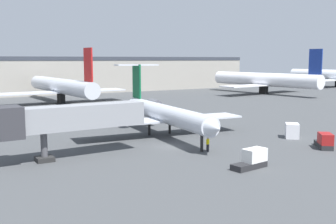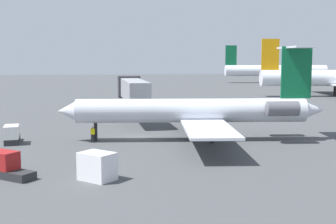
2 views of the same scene
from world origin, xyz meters
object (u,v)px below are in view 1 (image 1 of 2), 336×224
ground_crew_marshaller (208,144)px  parked_airliner_centre (61,86)px  cargo_container_uld (292,131)px  regional_jet (162,112)px  baggage_tug_lead (252,160)px  parked_airliner_east_mid (264,80)px  jet_bridge (65,119)px  baggage_tug_trailing (325,142)px

ground_crew_marshaller → parked_airliner_centre: bearing=88.8°
cargo_container_uld → regional_jet: bearing=142.7°
cargo_container_uld → baggage_tug_lead: bearing=-150.8°
parked_airliner_east_mid → baggage_tug_lead: bearing=-135.6°
regional_jet → jet_bridge: (-15.78, -5.98, 1.08)m
jet_bridge → parked_airliner_east_mid: (78.49, 49.19, -0.02)m
baggage_tug_lead → cargo_container_uld: 17.73m
regional_jet → parked_airliner_centre: bearing=89.2°
parked_airliner_centre → parked_airliner_east_mid: 62.27m
regional_jet → parked_airliner_centre: parked_airliner_centre is taller
regional_jet → jet_bridge: size_ratio=1.76×
regional_jet → baggage_tug_trailing: size_ratio=7.07×
baggage_tug_trailing → parked_airliner_centre: (-11.66, 66.63, 3.28)m
jet_bridge → baggage_tug_trailing: bearing=-22.2°
baggage_tug_trailing → parked_airliner_east_mid: bearing=50.3°
baggage_tug_trailing → parked_airliner_centre: bearing=99.9°
cargo_container_uld → parked_airliner_east_mid: (48.51, 54.03, 3.35)m
ground_crew_marshaller → baggage_tug_lead: (-0.70, -8.16, -0.02)m
regional_jet → ground_crew_marshaller: size_ratio=16.73×
cargo_container_uld → ground_crew_marshaller: bearing=-178.1°
baggage_tug_trailing → parked_airliner_centre: size_ratio=0.10×
baggage_tug_lead → regional_jet: bearing=86.2°
regional_jet → baggage_tug_trailing: 21.54m
cargo_container_uld → jet_bridge: bearing=170.8°
ground_crew_marshaller → parked_airliner_east_mid: size_ratio=0.04×
ground_crew_marshaller → cargo_container_uld: bearing=1.9°
baggage_tug_trailing → baggage_tug_lead: bearing=-171.6°
ground_crew_marshaller → baggage_tug_lead: size_ratio=0.41×
ground_crew_marshaller → baggage_tug_trailing: (12.98, -6.14, -0.02)m
baggage_tug_lead → parked_airliner_east_mid: size_ratio=0.10×
regional_jet → jet_bridge: regional_jet is taller
baggage_tug_trailing → parked_airliner_east_mid: 78.89m
regional_jet → baggage_tug_lead: bearing=-93.8°
baggage_tug_lead → parked_airliner_centre: size_ratio=0.11×
regional_jet → parked_airliner_centre: 49.19m
jet_bridge → parked_airliner_east_mid: parked_airliner_east_mid is taller
cargo_container_uld → parked_airliner_centre: (-13.47, 60.00, 3.12)m
regional_jet → cargo_container_uld: bearing=-37.3°
ground_crew_marshaller → parked_airliner_centre: (1.31, 60.49, 3.26)m
cargo_container_uld → parked_airliner_centre: parked_airliner_centre is taller
jet_bridge → regional_jet: bearing=20.8°
regional_jet → parked_airliner_east_mid: parked_airliner_east_mid is taller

